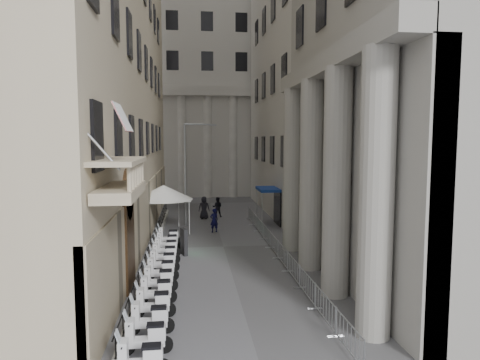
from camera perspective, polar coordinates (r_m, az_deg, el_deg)
The scene contains 30 objects.
far_building at distance 56.48m, azimuth -4.58°, elevation 13.64°, with size 22.00×10.00×30.00m, color beige.
iron_fence at distance 26.86m, azimuth -11.34°, elevation -9.59°, with size 0.30×28.00×1.40m, color black, non-canonical shape.
blue_awning at distance 35.11m, azimuth 3.72°, elevation -5.94°, with size 1.60×3.00×3.00m, color navy, non-canonical shape.
scooter_1 at distance 15.20m, azimuth -12.36°, elevation -21.74°, with size 0.56×1.40×1.50m, color white, non-canonical shape.
scooter_2 at distance 16.48m, azimuth -11.83°, elevation -19.47°, with size 0.56×1.40×1.50m, color white, non-canonical shape.
scooter_3 at distance 17.79m, azimuth -11.39°, elevation -17.53°, with size 0.56×1.40×1.50m, color white, non-canonical shape.
scooter_4 at distance 19.11m, azimuth -11.02°, elevation -15.86°, with size 0.56×1.40×1.50m, color white, non-canonical shape.
scooter_5 at distance 20.45m, azimuth -10.71°, elevation -14.41°, with size 0.56×1.40×1.50m, color white, non-canonical shape.
scooter_6 at distance 21.81m, azimuth -10.43°, elevation -13.14°, with size 0.56×1.40×1.50m, color white, non-canonical shape.
scooter_7 at distance 23.17m, azimuth -10.20°, elevation -12.01°, with size 0.56×1.40×1.50m, color white, non-canonical shape.
scooter_8 at distance 24.54m, azimuth -9.98°, elevation -11.01°, with size 0.56×1.40×1.50m, color white, non-canonical shape.
scooter_9 at distance 25.92m, azimuth -9.80°, elevation -10.12°, with size 0.56×1.40×1.50m, color white, non-canonical shape.
scooter_10 at distance 27.30m, azimuth -9.63°, elevation -9.31°, with size 0.56×1.40×1.50m, color white, non-canonical shape.
scooter_11 at distance 28.69m, azimuth -9.48°, elevation -8.59°, with size 0.56×1.40×1.50m, color white, non-canonical shape.
barrier_0 at distance 15.26m, azimuth 14.29°, elevation -21.65°, with size 0.60×2.40×1.10m, color #A3A6AB, non-canonical shape.
barrier_1 at distance 17.40m, azimuth 11.21°, elevation -18.08°, with size 0.60×2.40×1.10m, color #A3A6AB, non-canonical shape.
barrier_2 at distance 19.61m, azimuth 8.90°, elevation -15.26°, with size 0.60×2.40×1.10m, color #A3A6AB, non-canonical shape.
barrier_3 at distance 21.89m, azimuth 7.11°, elevation -13.01°, with size 0.60×2.40×1.10m, color #A3A6AB, non-canonical shape.
barrier_4 at distance 24.21m, azimuth 5.68°, elevation -11.18°, with size 0.60×2.40×1.10m, color #A3A6AB, non-canonical shape.
barrier_5 at distance 26.57m, azimuth 4.52°, elevation -9.66°, with size 0.60×2.40×1.10m, color #A3A6AB, non-canonical shape.
barrier_6 at distance 28.95m, azimuth 3.56°, elevation -8.39°, with size 0.60×2.40×1.10m, color #A3A6AB, non-canonical shape.
barrier_7 at distance 31.35m, azimuth 2.74°, elevation -7.32°, with size 0.60×2.40×1.10m, color #A3A6AB, non-canonical shape.
barrier_8 at distance 33.76m, azimuth 2.05°, elevation -6.39°, with size 0.60×2.40×1.10m, color #A3A6AB, non-canonical shape.
barrier_9 at distance 36.18m, azimuth 1.45°, elevation -5.59°, with size 0.60×2.40×1.10m, color #A3A6AB, non-canonical shape.
security_tent at distance 31.91m, azimuth -9.34°, elevation -1.76°, with size 4.36×4.36×3.54m.
street_lamp at distance 34.32m, azimuth -6.83°, elevation 1.98°, with size 2.63×0.75×8.18m.
info_kiosk at distance 26.07m, azimuth -7.47°, elevation -8.16°, with size 0.46×0.78×1.59m.
pedestrian_a at distance 32.07m, azimuth -3.47°, elevation -5.39°, with size 0.65×0.43×1.79m, color black.
pedestrian_b at distance 38.30m, azimuth -3.05°, elevation -3.62°, with size 0.87×0.68×1.79m, color black.
pedestrian_c at distance 37.41m, azimuth -4.81°, elevation -3.70°, with size 0.97×0.63×1.98m, color black.
Camera 1 is at (-2.05, -7.86, 6.90)m, focal length 32.00 mm.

